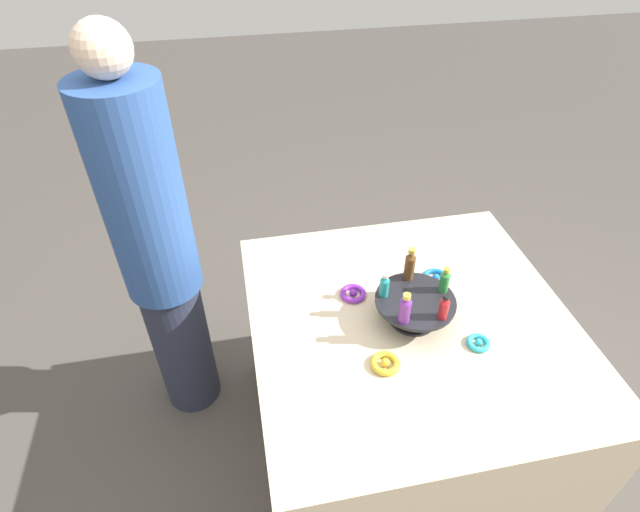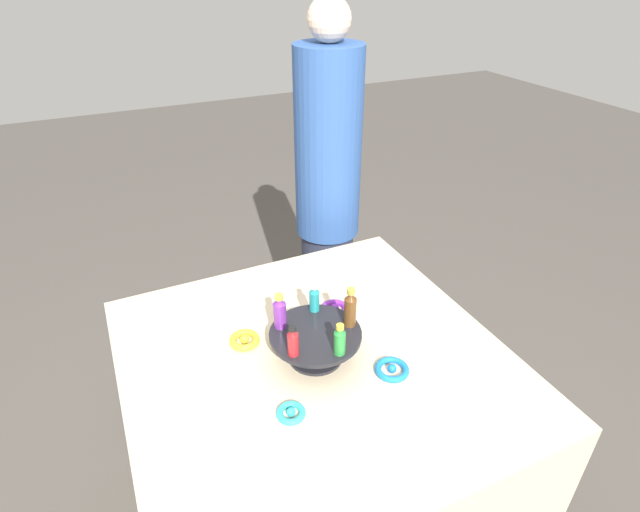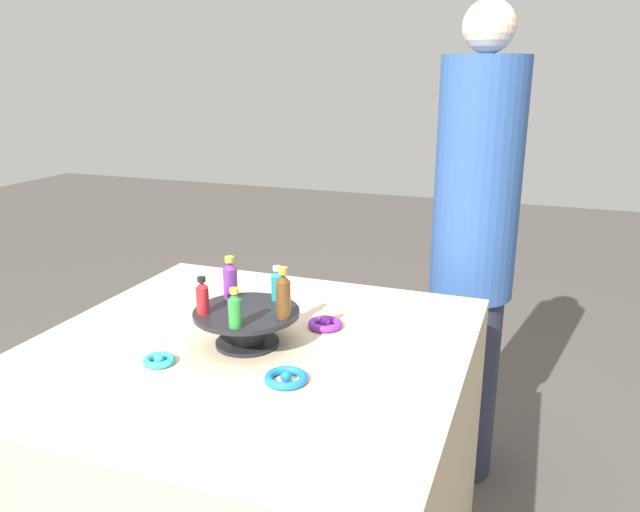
{
  "view_description": "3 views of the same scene",
  "coord_description": "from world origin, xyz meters",
  "px_view_note": "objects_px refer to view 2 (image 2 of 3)",
  "views": [
    {
      "loc": [
        -0.52,
        -1.05,
        2.02
      ],
      "look_at": [
        -0.28,
        0.15,
        0.99
      ],
      "focal_mm": 28.0,
      "sensor_mm": 36.0,
      "label": 1
    },
    {
      "loc": [
        0.98,
        -0.44,
        1.8
      ],
      "look_at": [
        -0.23,
        0.12,
        0.98
      ],
      "focal_mm": 28.0,
      "sensor_mm": 36.0,
      "label": 2
    },
    {
      "loc": [
        1.27,
        0.66,
        1.45
      ],
      "look_at": [
        -0.21,
        0.11,
        0.97
      ],
      "focal_mm": 35.0,
      "sensor_mm": 36.0,
      "label": 3
    }
  ],
  "objects_px": {
    "display_stand": "(316,341)",
    "ribbon_bow_blue": "(392,369)",
    "bottle_brown": "(350,308)",
    "ribbon_bow_gold": "(245,340)",
    "bottle_green": "(340,340)",
    "bottle_teal": "(314,299)",
    "bottle_purple": "(280,312)",
    "ribbon_bow_purple": "(335,309)",
    "person_figure": "(328,201)",
    "bottle_red": "(293,342)",
    "ribbon_bow_teal": "(291,413)"
  },
  "relations": [
    {
      "from": "ribbon_bow_blue",
      "to": "person_figure",
      "type": "height_order",
      "value": "person_figure"
    },
    {
      "from": "bottle_teal",
      "to": "bottle_green",
      "type": "distance_m",
      "value": 0.2
    },
    {
      "from": "display_stand",
      "to": "ribbon_bow_blue",
      "type": "relative_size",
      "value": 2.72
    },
    {
      "from": "ribbon_bow_gold",
      "to": "bottle_red",
      "type": "bearing_deg",
      "value": 21.47
    },
    {
      "from": "bottle_brown",
      "to": "ribbon_bow_teal",
      "type": "bearing_deg",
      "value": -57.52
    },
    {
      "from": "bottle_teal",
      "to": "bottle_purple",
      "type": "bearing_deg",
      "value": -76.86
    },
    {
      "from": "bottle_teal",
      "to": "ribbon_bow_purple",
      "type": "xyz_separation_m",
      "value": [
        -0.07,
        0.1,
        -0.12
      ]
    },
    {
      "from": "display_stand",
      "to": "bottle_purple",
      "type": "bearing_deg",
      "value": -130.86
    },
    {
      "from": "display_stand",
      "to": "ribbon_bow_purple",
      "type": "distance_m",
      "value": 0.23
    },
    {
      "from": "bottle_brown",
      "to": "ribbon_bow_gold",
      "type": "distance_m",
      "value": 0.34
    },
    {
      "from": "bottle_green",
      "to": "ribbon_bow_blue",
      "type": "height_order",
      "value": "bottle_green"
    },
    {
      "from": "ribbon_bow_gold",
      "to": "ribbon_bow_purple",
      "type": "relative_size",
      "value": 0.99
    },
    {
      "from": "bottle_green",
      "to": "ribbon_bow_teal",
      "type": "distance_m",
      "value": 0.22
    },
    {
      "from": "bottle_red",
      "to": "ribbon_bow_teal",
      "type": "relative_size",
      "value": 1.23
    },
    {
      "from": "bottle_teal",
      "to": "ribbon_bow_purple",
      "type": "bearing_deg",
      "value": 124.26
    },
    {
      "from": "display_stand",
      "to": "ribbon_bow_gold",
      "type": "bearing_deg",
      "value": -131.0
    },
    {
      "from": "ribbon_bow_blue",
      "to": "ribbon_bow_teal",
      "type": "bearing_deg",
      "value": -86.0
    },
    {
      "from": "bottle_purple",
      "to": "bottle_red",
      "type": "bearing_deg",
      "value": -4.86
    },
    {
      "from": "bottle_teal",
      "to": "ribbon_bow_purple",
      "type": "relative_size",
      "value": 0.98
    },
    {
      "from": "bottle_brown",
      "to": "ribbon_bow_blue",
      "type": "bearing_deg",
      "value": 25.01
    },
    {
      "from": "display_stand",
      "to": "bottle_red",
      "type": "relative_size",
      "value": 2.82
    },
    {
      "from": "bottle_teal",
      "to": "bottle_purple",
      "type": "xyz_separation_m",
      "value": [
        0.03,
        -0.12,
        0.01
      ]
    },
    {
      "from": "bottle_red",
      "to": "bottle_teal",
      "type": "bearing_deg",
      "value": 139.14
    },
    {
      "from": "display_stand",
      "to": "ribbon_bow_gold",
      "type": "height_order",
      "value": "display_stand"
    },
    {
      "from": "bottle_brown",
      "to": "bottle_green",
      "type": "distance_m",
      "value": 0.12
    },
    {
      "from": "bottle_brown",
      "to": "bottle_teal",
      "type": "bearing_deg",
      "value": -148.86
    },
    {
      "from": "ribbon_bow_gold",
      "to": "person_figure",
      "type": "xyz_separation_m",
      "value": [
        -0.69,
        0.61,
        0.04
      ]
    },
    {
      "from": "bottle_teal",
      "to": "ribbon_bow_blue",
      "type": "height_order",
      "value": "bottle_teal"
    },
    {
      "from": "bottle_green",
      "to": "ribbon_bow_purple",
      "type": "bearing_deg",
      "value": 155.6
    },
    {
      "from": "bottle_green",
      "to": "bottle_red",
      "type": "bearing_deg",
      "value": -112.86
    },
    {
      "from": "bottle_green",
      "to": "ribbon_bow_gold",
      "type": "distance_m",
      "value": 0.33
    },
    {
      "from": "bottle_brown",
      "to": "ribbon_bow_purple",
      "type": "distance_m",
      "value": 0.23
    },
    {
      "from": "bottle_brown",
      "to": "bottle_green",
      "type": "xyz_separation_m",
      "value": [
        0.09,
        -0.08,
        -0.01
      ]
    },
    {
      "from": "bottle_purple",
      "to": "bottle_brown",
      "type": "bearing_deg",
      "value": 67.14
    },
    {
      "from": "bottle_teal",
      "to": "ribbon_bow_gold",
      "type": "distance_m",
      "value": 0.25
    },
    {
      "from": "ribbon_bow_purple",
      "to": "person_figure",
      "type": "height_order",
      "value": "person_figure"
    },
    {
      "from": "bottle_green",
      "to": "ribbon_bow_teal",
      "type": "bearing_deg",
      "value": -68.65
    },
    {
      "from": "ribbon_bow_blue",
      "to": "bottle_brown",
      "type": "bearing_deg",
      "value": -154.99
    },
    {
      "from": "ribbon_bow_blue",
      "to": "ribbon_bow_purple",
      "type": "xyz_separation_m",
      "value": [
        -0.31,
        -0.02,
        0.0
      ]
    },
    {
      "from": "ribbon_bow_purple",
      "to": "person_figure",
      "type": "xyz_separation_m",
      "value": [
        -0.67,
        0.3,
        0.04
      ]
    },
    {
      "from": "bottle_red",
      "to": "bottle_brown",
      "type": "bearing_deg",
      "value": 103.14
    },
    {
      "from": "display_stand",
      "to": "bottle_teal",
      "type": "relative_size",
      "value": 2.91
    },
    {
      "from": "bottle_red",
      "to": "person_figure",
      "type": "distance_m",
      "value": 1.04
    },
    {
      "from": "bottle_purple",
      "to": "ribbon_bow_purple",
      "type": "bearing_deg",
      "value": 113.91
    },
    {
      "from": "display_stand",
      "to": "ribbon_bow_blue",
      "type": "bearing_deg",
      "value": 49.0
    },
    {
      "from": "bottle_red",
      "to": "ribbon_bow_gold",
      "type": "bearing_deg",
      "value": -158.53
    },
    {
      "from": "bottle_purple",
      "to": "bottle_red",
      "type": "distance_m",
      "value": 0.12
    },
    {
      "from": "bottle_teal",
      "to": "bottle_red",
      "type": "distance_m",
      "value": 0.2
    },
    {
      "from": "ribbon_bow_blue",
      "to": "person_figure",
      "type": "distance_m",
      "value": 1.02
    },
    {
      "from": "display_stand",
      "to": "person_figure",
      "type": "height_order",
      "value": "person_figure"
    }
  ]
}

